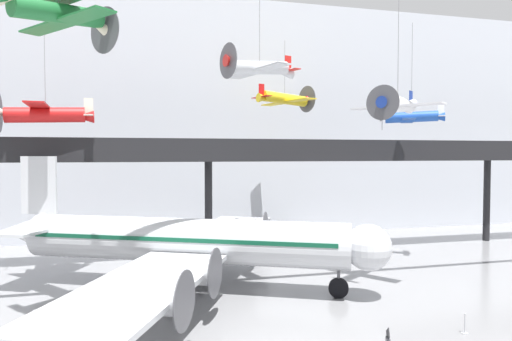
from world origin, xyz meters
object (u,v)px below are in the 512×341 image
Objects in this scene: stanchion_barrier at (465,327)px; suspended_plane_silver_racer at (259,68)px; suspended_plane_blue_trainer at (411,117)px; suspended_plane_yellow_lowwing at (285,99)px; airliner_silver_main at (183,241)px; suspended_plane_white_twin at (398,103)px; suspended_plane_green_biplane at (59,13)px; suspended_plane_red_highwing at (46,114)px.

suspended_plane_silver_racer is at bearing 125.04° from stanchion_barrier.
suspended_plane_yellow_lowwing is at bearing -16.06° from suspended_plane_blue_trainer.
suspended_plane_white_twin is (14.39, -3.61, 9.59)m from airliner_silver_main.
suspended_plane_green_biplane is at bearing 6.41° from suspended_plane_silver_racer.
suspended_plane_silver_racer is (-8.95, 3.48, 2.61)m from suspended_plane_white_twin.
suspended_plane_silver_racer reaches higher than suspended_plane_blue_trainer.
suspended_plane_yellow_lowwing is at bearing 72.91° from airliner_silver_main.
stanchion_barrier is (13.55, -11.68, -3.00)m from airliner_silver_main.
suspended_plane_blue_trainer is 20.44m from stanchion_barrier.
suspended_plane_white_twin is 1.37× the size of suspended_plane_green_biplane.
stanchion_barrier is at bearing 97.18° from suspended_plane_blue_trainer.
suspended_plane_yellow_lowwing reaches higher than suspended_plane_white_twin.
suspended_plane_blue_trainer reaches higher than stanchion_barrier.
stanchion_barrier is (20.49, -6.06, -16.56)m from suspended_plane_green_biplane.
suspended_plane_yellow_lowwing reaches higher than suspended_plane_red_highwing.
suspended_plane_white_twin is 1.18× the size of suspended_plane_yellow_lowwing.
suspended_plane_blue_trainer is at bearing -20.29° from suspended_plane_green_biplane.
suspended_plane_red_highwing is at bearing 176.93° from suspended_plane_yellow_lowwing.
suspended_plane_silver_racer is at bearing -133.90° from suspended_plane_yellow_lowwing.
suspended_plane_white_twin is 16.42m from suspended_plane_yellow_lowwing.
suspended_plane_silver_racer is 0.89× the size of suspended_plane_yellow_lowwing.
suspended_plane_white_twin reaches higher than suspended_plane_red_highwing.
suspended_plane_white_twin is 1.32× the size of suspended_plane_silver_racer.
airliner_silver_main is at bearing -151.08° from suspended_plane_yellow_lowwing.
stanchion_barrier is at bearing -55.19° from suspended_plane_green_biplane.
suspended_plane_yellow_lowwing is at bearing -169.62° from suspended_plane_red_highwing.
airliner_silver_main is 3.42× the size of suspended_plane_white_twin.
suspended_plane_green_biplane is 6.15× the size of stanchion_barrier.
suspended_plane_white_twin is 26.34m from suspended_plane_red_highwing.
suspended_plane_yellow_lowwing is at bearing -132.87° from suspended_plane_silver_racer.
suspended_plane_white_twin is at bearing 152.32° from suspended_plane_red_highwing.
airliner_silver_main reaches higher than stanchion_barrier.
suspended_plane_blue_trainer is 12.72m from suspended_plane_yellow_lowwing.
airliner_silver_main is 20.47m from suspended_plane_yellow_lowwing.
suspended_plane_green_biplane reaches higher than suspended_plane_white_twin.
suspended_plane_red_highwing is 1.47× the size of suspended_plane_green_biplane.
suspended_plane_white_twin is 21.79m from suspended_plane_green_biplane.
stanchion_barrier is (23.47, -18.20, -12.16)m from suspended_plane_red_highwing.
suspended_plane_yellow_lowwing is 25.79m from suspended_plane_green_biplane.
suspended_plane_blue_trainer is 15.25m from suspended_plane_silver_racer.
suspended_plane_silver_racer is at bearing 151.53° from suspended_plane_red_highwing.
stanchion_barrier is at bearing 137.14° from suspended_plane_red_highwing.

